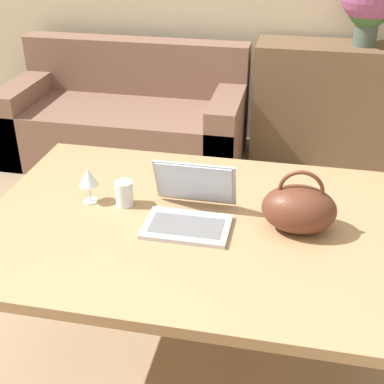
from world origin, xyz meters
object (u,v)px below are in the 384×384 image
object	(u,v)px
couch	(128,120)
wine_glass	(88,178)
laptop	(191,206)
drinking_glass	(124,193)
handbag	(299,208)

from	to	relation	value
couch	wine_glass	world-z (taller)	wine_glass
laptop	drinking_glass	xyz separation A→B (m)	(-0.27, 0.05, -0.01)
wine_glass	handbag	size ratio (longest dim) A/B	0.55
couch	drinking_glass	distance (m)	2.05
wine_glass	handbag	xyz separation A→B (m)	(0.78, -0.04, -0.02)
drinking_glass	handbag	bearing A→B (deg)	-3.72
laptop	handbag	size ratio (longest dim) A/B	1.17
drinking_glass	wine_glass	xyz separation A→B (m)	(-0.14, -0.00, 0.05)
laptop	wine_glass	xyz separation A→B (m)	(-0.40, 0.04, 0.05)
drinking_glass	handbag	xyz separation A→B (m)	(0.65, -0.04, 0.04)
drinking_glass	handbag	world-z (taller)	handbag
wine_glass	handbag	world-z (taller)	handbag
laptop	drinking_glass	size ratio (longest dim) A/B	3.06
couch	drinking_glass	world-z (taller)	drinking_glass
laptop	drinking_glass	distance (m)	0.27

